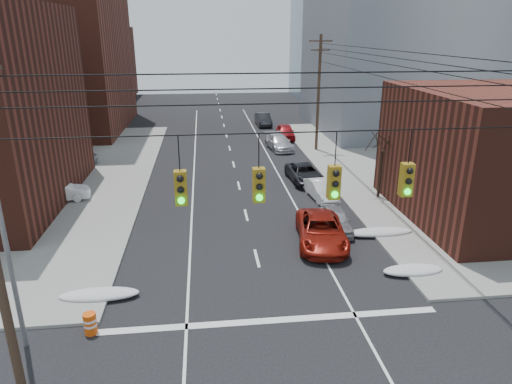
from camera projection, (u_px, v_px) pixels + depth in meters
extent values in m
cube|color=#4C2016|center=(62.00, 64.00, 77.19)|extent=(22.00, 18.00, 12.00)
cube|color=gray|center=(415.00, 20.00, 52.09)|extent=(22.00, 20.00, 25.00)
cube|color=gray|center=(358.00, 33.00, 77.16)|extent=(20.00, 18.00, 22.00)
cylinder|color=#473323|center=(318.00, 95.00, 43.60)|extent=(0.28, 0.28, 11.00)
cube|color=#473323|center=(321.00, 41.00, 41.96)|extent=(2.20, 0.12, 0.12)
cube|color=#473323|center=(320.00, 50.00, 42.23)|extent=(1.80, 0.12, 0.12)
cylinder|color=black|center=(295.00, 132.00, 12.61)|extent=(17.00, 0.04, 0.04)
cylinder|color=black|center=(179.00, 153.00, 12.43)|extent=(0.03, 0.03, 1.00)
cube|color=olive|center=(181.00, 188.00, 12.76)|extent=(0.35, 0.30, 1.00)
sphere|color=black|center=(180.00, 179.00, 12.50)|extent=(0.20, 0.20, 0.20)
sphere|color=black|center=(181.00, 190.00, 12.61)|extent=(0.20, 0.20, 0.20)
sphere|color=#0CE526|center=(181.00, 201.00, 12.71)|extent=(0.20, 0.20, 0.20)
cylinder|color=black|center=(259.00, 151.00, 12.67)|extent=(0.03, 0.03, 1.00)
cube|color=olive|center=(259.00, 185.00, 13.00)|extent=(0.35, 0.30, 1.00)
sphere|color=black|center=(260.00, 176.00, 12.74)|extent=(0.20, 0.20, 0.20)
sphere|color=black|center=(259.00, 187.00, 12.84)|extent=(0.20, 0.20, 0.20)
sphere|color=#0CE526|center=(259.00, 198.00, 12.95)|extent=(0.20, 0.20, 0.20)
cylinder|color=black|center=(336.00, 149.00, 12.91)|extent=(0.03, 0.03, 1.00)
cube|color=olive|center=(334.00, 182.00, 13.24)|extent=(0.35, 0.30, 1.00)
sphere|color=black|center=(336.00, 173.00, 12.97)|extent=(0.20, 0.20, 0.20)
sphere|color=black|center=(335.00, 184.00, 13.08)|extent=(0.20, 0.20, 0.20)
sphere|color=#0CE526|center=(335.00, 195.00, 13.19)|extent=(0.20, 0.20, 0.20)
cylinder|color=black|center=(410.00, 147.00, 13.14)|extent=(0.03, 0.03, 1.00)
cube|color=olive|center=(406.00, 180.00, 13.48)|extent=(0.35, 0.30, 1.00)
sphere|color=black|center=(410.00, 171.00, 13.21)|extent=(0.20, 0.20, 0.20)
sphere|color=black|center=(409.00, 181.00, 13.32)|extent=(0.20, 0.20, 0.20)
sphere|color=#0CE526|center=(408.00, 192.00, 13.42)|extent=(0.20, 0.20, 0.20)
cylinder|color=gray|center=(5.00, 238.00, 15.76)|extent=(0.18, 0.18, 9.00)
cylinder|color=black|center=(380.00, 175.00, 31.85)|extent=(0.20, 0.20, 3.50)
cylinder|color=black|center=(388.00, 142.00, 31.23)|extent=(0.27, 0.82, 1.19)
cylinder|color=black|center=(383.00, 139.00, 31.61)|extent=(1.17, 0.54, 1.38)
cylinder|color=black|center=(373.00, 139.00, 31.68)|extent=(1.44, 1.00, 1.48)
cylinder|color=black|center=(377.00, 143.00, 31.09)|extent=(0.17, 0.84, 1.19)
cylinder|color=black|center=(379.00, 143.00, 30.61)|extent=(0.82, 0.99, 1.40)
cylinder|color=black|center=(389.00, 144.00, 30.24)|extent=(1.74, 0.21, 1.43)
cylinder|color=black|center=(389.00, 143.00, 30.90)|extent=(0.48, 0.73, 1.20)
ellipsoid|color=silver|center=(99.00, 294.00, 20.23)|extent=(3.50, 1.08, 0.42)
ellipsoid|color=silver|center=(413.00, 270.00, 22.29)|extent=(3.00, 1.08, 0.42)
ellipsoid|color=silver|center=(379.00, 232.00, 26.50)|extent=(4.00, 1.08, 0.42)
imported|color=maroon|center=(321.00, 231.00, 25.34)|extent=(3.33, 5.90, 1.55)
imported|color=#AFAEB3|center=(336.00, 220.00, 27.11)|extent=(1.81, 3.95, 1.31)
imported|color=white|center=(321.00, 190.00, 32.25)|extent=(1.84, 4.07, 1.30)
imported|color=black|center=(304.00, 173.00, 35.87)|extent=(2.56, 5.02, 1.36)
imported|color=silver|center=(279.00, 142.00, 45.73)|extent=(2.65, 5.17, 1.44)
imported|color=maroon|center=(285.00, 132.00, 50.24)|extent=(2.09, 4.65, 1.55)
imported|color=black|center=(263.00, 119.00, 57.33)|extent=(1.77, 4.74, 1.55)
imported|color=white|center=(60.00, 192.00, 31.40)|extent=(4.14, 2.04, 1.30)
imported|color=#A9AAAE|center=(67.00, 157.00, 39.77)|extent=(5.65, 3.78, 1.44)
imported|color=#B9B9BE|center=(16.00, 174.00, 35.52)|extent=(3.83, 2.39, 1.22)
cylinder|color=#E7500C|center=(90.00, 324.00, 17.83)|extent=(0.55, 0.55, 0.89)
cylinder|color=white|center=(90.00, 320.00, 17.77)|extent=(0.56, 0.56, 0.11)
cylinder|color=white|center=(90.00, 325.00, 17.84)|extent=(0.56, 0.56, 0.11)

